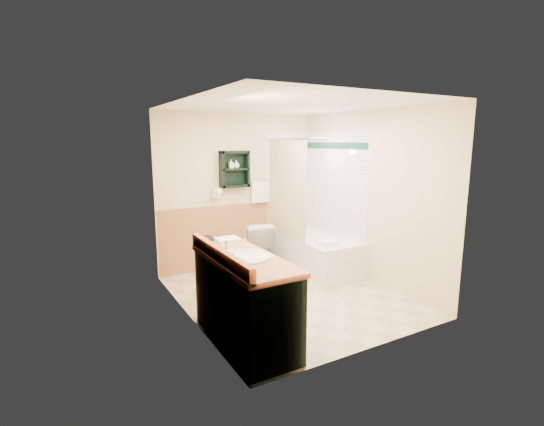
{
  "coord_description": "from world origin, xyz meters",
  "views": [
    {
      "loc": [
        -2.56,
        -4.08,
        1.97
      ],
      "look_at": [
        -0.13,
        0.2,
        1.07
      ],
      "focal_mm": 26.0,
      "sensor_mm": 36.0,
      "label": 1
    }
  ],
  "objects_px": {
    "vanity": "(245,300)",
    "soap_bottle_b": "(236,165)",
    "hair_dryer": "(216,193)",
    "toilet": "(255,246)",
    "wall_shelf": "(235,169)",
    "bathtub": "(316,253)",
    "soap_bottle_a": "(231,166)",
    "vanity_book": "(198,230)"
  },
  "relations": [
    {
      "from": "vanity",
      "to": "soap_bottle_b",
      "type": "xyz_separation_m",
      "value": [
        0.92,
        2.19,
        1.17
      ]
    },
    {
      "from": "bathtub",
      "to": "soap_bottle_a",
      "type": "xyz_separation_m",
      "value": [
        -1.09,
        0.72,
        1.33
      ]
    },
    {
      "from": "bathtub",
      "to": "soap_bottle_a",
      "type": "distance_m",
      "value": 1.86
    },
    {
      "from": "hair_dryer",
      "to": "soap_bottle_b",
      "type": "height_order",
      "value": "soap_bottle_b"
    },
    {
      "from": "vanity",
      "to": "soap_bottle_a",
      "type": "distance_m",
      "value": 2.61
    },
    {
      "from": "hair_dryer",
      "to": "soap_bottle_b",
      "type": "distance_m",
      "value": 0.53
    },
    {
      "from": "toilet",
      "to": "vanity_book",
      "type": "distance_m",
      "value": 1.82
    },
    {
      "from": "toilet",
      "to": "wall_shelf",
      "type": "bearing_deg",
      "value": -34.92
    },
    {
      "from": "hair_dryer",
      "to": "vanity",
      "type": "xyz_separation_m",
      "value": [
        -0.59,
        -2.22,
        -0.76
      ]
    },
    {
      "from": "toilet",
      "to": "vanity_book",
      "type": "relative_size",
      "value": 3.23
    },
    {
      "from": "hair_dryer",
      "to": "bathtub",
      "type": "bearing_deg",
      "value": -29.67
    },
    {
      "from": "bathtub",
      "to": "soap_bottle_b",
      "type": "distance_m",
      "value": 1.82
    },
    {
      "from": "hair_dryer",
      "to": "toilet",
      "type": "bearing_deg",
      "value": -24.28
    },
    {
      "from": "toilet",
      "to": "hair_dryer",
      "type": "bearing_deg",
      "value": -15.73
    },
    {
      "from": "vanity",
      "to": "toilet",
      "type": "xyz_separation_m",
      "value": [
        1.12,
        1.98,
        -0.07
      ]
    },
    {
      "from": "toilet",
      "to": "vanity_book",
      "type": "height_order",
      "value": "vanity_book"
    },
    {
      "from": "hair_dryer",
      "to": "toilet",
      "type": "height_order",
      "value": "hair_dryer"
    },
    {
      "from": "wall_shelf",
      "to": "bathtub",
      "type": "height_order",
      "value": "wall_shelf"
    },
    {
      "from": "vanity",
      "to": "vanity_book",
      "type": "xyz_separation_m",
      "value": [
        -0.17,
        0.85,
        0.55
      ]
    },
    {
      "from": "vanity",
      "to": "vanity_book",
      "type": "bearing_deg",
      "value": 100.99
    },
    {
      "from": "vanity",
      "to": "soap_bottle_b",
      "type": "relative_size",
      "value": 11.93
    },
    {
      "from": "vanity",
      "to": "bathtub",
      "type": "distance_m",
      "value": 2.42
    },
    {
      "from": "vanity",
      "to": "soap_bottle_a",
      "type": "xyz_separation_m",
      "value": [
        0.83,
        2.19,
        1.16
      ]
    },
    {
      "from": "toilet",
      "to": "soap_bottle_b",
      "type": "relative_size",
      "value": 6.53
    },
    {
      "from": "vanity",
      "to": "bathtub",
      "type": "bearing_deg",
      "value": 37.29
    },
    {
      "from": "wall_shelf",
      "to": "vanity",
      "type": "bearing_deg",
      "value": -112.21
    },
    {
      "from": "vanity",
      "to": "toilet",
      "type": "relative_size",
      "value": 1.83
    },
    {
      "from": "wall_shelf",
      "to": "soap_bottle_b",
      "type": "distance_m",
      "value": 0.07
    },
    {
      "from": "hair_dryer",
      "to": "soap_bottle_a",
      "type": "height_order",
      "value": "soap_bottle_a"
    },
    {
      "from": "toilet",
      "to": "soap_bottle_b",
      "type": "distance_m",
      "value": 1.27
    },
    {
      "from": "vanity_book",
      "to": "soap_bottle_b",
      "type": "bearing_deg",
      "value": 54.24
    },
    {
      "from": "soap_bottle_a",
      "to": "soap_bottle_b",
      "type": "distance_m",
      "value": 0.09
    },
    {
      "from": "vanity_book",
      "to": "soap_bottle_a",
      "type": "xyz_separation_m",
      "value": [
        1.0,
        1.34,
        0.61
      ]
    },
    {
      "from": "toilet",
      "to": "soap_bottle_a",
      "type": "distance_m",
      "value": 1.28
    },
    {
      "from": "hair_dryer",
      "to": "vanity",
      "type": "distance_m",
      "value": 2.42
    },
    {
      "from": "soap_bottle_b",
      "to": "vanity",
      "type": "bearing_deg",
      "value": -112.87
    },
    {
      "from": "wall_shelf",
      "to": "bathtub",
      "type": "bearing_deg",
      "value": -35.45
    },
    {
      "from": "wall_shelf",
      "to": "vanity",
      "type": "relative_size",
      "value": 0.4
    },
    {
      "from": "bathtub",
      "to": "vanity_book",
      "type": "relative_size",
      "value": 6.42
    },
    {
      "from": "vanity",
      "to": "bathtub",
      "type": "relative_size",
      "value": 0.92
    },
    {
      "from": "vanity_book",
      "to": "soap_bottle_b",
      "type": "xyz_separation_m",
      "value": [
        1.09,
        1.34,
        0.62
      ]
    },
    {
      "from": "vanity_book",
      "to": "soap_bottle_b",
      "type": "height_order",
      "value": "soap_bottle_b"
    }
  ]
}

